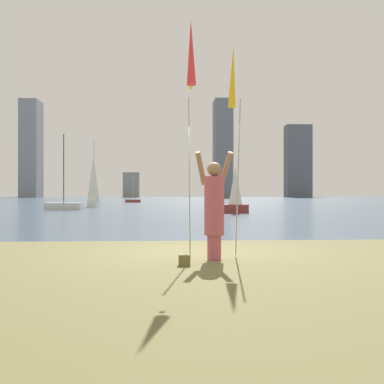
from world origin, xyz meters
TOP-DOWN VIEW (x-y plane):
  - ground at (0.00, 50.95)m, footprint 120.00×138.00m
  - person at (0.32, -1.08)m, footprint 0.74×0.55m
  - kite_flag_left at (-0.14, -1.56)m, footprint 0.16×1.03m
  - kite_flag_right at (0.77, -0.35)m, footprint 0.16×1.17m
  - bag at (-0.26, -1.72)m, footprint 0.20×0.16m
  - sailboat_1 at (-6.72, 29.83)m, footprint 1.12×2.11m
  - sailboat_2 at (-7.91, 23.84)m, footprint 2.68×1.15m
  - sailboat_3 at (-4.73, 48.58)m, footprint 1.99×1.90m
  - sailboat_4 at (3.58, 17.97)m, footprint 1.78×1.08m
  - skyline_tower_0 at (-34.92, 109.62)m, footprint 4.44×6.92m
  - skyline_tower_1 at (-9.59, 110.82)m, footprint 4.14×3.32m
  - skyline_tower_2 at (14.10, 108.15)m, footprint 4.57×6.93m
  - skyline_tower_3 at (34.77, 111.47)m, footprint 6.60×4.45m

SIDE VIEW (x-z plane):
  - ground at x=0.00m, z-range -0.12..0.00m
  - bag at x=-0.26m, z-range 0.00..0.19m
  - sailboat_3 at x=-4.73m, z-range -1.47..1.91m
  - sailboat_2 at x=-7.91m, z-range -2.41..3.05m
  - person at x=0.32m, z-range -0.02..2.00m
  - sailboat_4 at x=3.58m, z-range -0.47..2.88m
  - sailboat_1 at x=-6.72m, z-range -0.70..5.02m
  - skyline_tower_1 at x=-9.59m, z-range 0.00..6.46m
  - kite_flag_right at x=0.77m, z-range 1.39..5.59m
  - kite_flag_left at x=-0.14m, z-range 1.43..5.73m
  - skyline_tower_3 at x=34.77m, z-range 0.00..19.25m
  - skyline_tower_0 at x=-34.92m, z-range 0.00..24.69m
  - skyline_tower_2 at x=14.10m, z-range 0.00..25.05m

